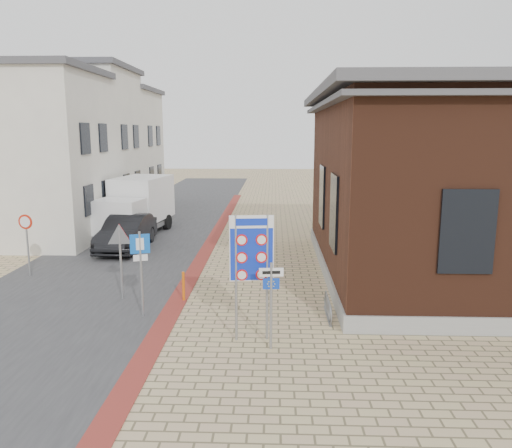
% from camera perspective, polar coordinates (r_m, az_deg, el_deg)
% --- Properties ---
extents(ground, '(120.00, 120.00, 0.00)m').
position_cam_1_polar(ground, '(12.88, -2.89, -13.88)').
color(ground, tan).
rests_on(ground, ground).
extents(road_strip, '(7.00, 60.00, 0.02)m').
position_cam_1_polar(road_strip, '(27.99, -11.51, -0.60)').
color(road_strip, '#38383A').
rests_on(road_strip, ground).
extents(curb_strip, '(0.60, 40.00, 0.02)m').
position_cam_1_polar(curb_strip, '(22.53, -5.78, -3.13)').
color(curb_strip, maroon).
rests_on(curb_strip, ground).
extents(brick_building, '(13.00, 13.00, 6.80)m').
position_cam_1_polar(brick_building, '(20.38, 25.07, 4.39)').
color(brick_building, gray).
rests_on(brick_building, ground).
extents(townhouse_near, '(7.40, 6.40, 8.30)m').
position_cam_1_polar(townhouse_near, '(26.60, -25.07, 7.08)').
color(townhouse_near, silver).
rests_on(townhouse_near, ground).
extents(townhouse_mid, '(7.40, 6.40, 9.10)m').
position_cam_1_polar(townhouse_mid, '(32.04, -20.25, 8.57)').
color(townhouse_mid, silver).
rests_on(townhouse_mid, ground).
extents(townhouse_far, '(7.40, 6.40, 8.30)m').
position_cam_1_polar(townhouse_far, '(37.68, -16.76, 8.37)').
color(townhouse_far, silver).
rests_on(townhouse_far, ground).
extents(bike_rack, '(0.08, 1.80, 0.60)m').
position_cam_1_polar(bike_rack, '(14.87, 8.23, -9.48)').
color(bike_rack, slate).
rests_on(bike_rack, ground).
extents(sedan, '(1.72, 4.75, 1.56)m').
position_cam_1_polar(sedan, '(23.49, -14.57, -0.95)').
color(sedan, black).
rests_on(sedan, ground).
extents(box_truck, '(3.01, 5.88, 2.94)m').
position_cam_1_polar(box_truck, '(26.67, -13.46, 2.07)').
color(box_truck, slate).
rests_on(box_truck, ground).
extents(border_sign, '(1.12, 0.17, 3.28)m').
position_cam_1_polar(border_sign, '(12.55, -0.51, -3.06)').
color(border_sign, gray).
rests_on(border_sign, ground).
extents(essen_sign, '(0.60, 0.10, 2.21)m').
position_cam_1_polar(essen_sign, '(12.28, 1.74, -7.89)').
color(essen_sign, gray).
rests_on(essen_sign, ground).
extents(parking_sign, '(0.54, 0.21, 2.53)m').
position_cam_1_polar(parking_sign, '(14.65, -13.06, -3.94)').
color(parking_sign, gray).
rests_on(parking_sign, ground).
extents(yield_sign, '(0.86, 0.15, 2.42)m').
position_cam_1_polar(yield_sign, '(16.32, -15.29, -2.15)').
color(yield_sign, gray).
rests_on(yield_sign, ground).
extents(speed_sign, '(0.55, 0.10, 2.34)m').
position_cam_1_polar(speed_sign, '(20.19, -24.72, -1.16)').
color(speed_sign, gray).
rests_on(speed_sign, ground).
extents(bollard, '(0.10, 0.10, 0.95)m').
position_cam_1_polar(bollard, '(16.12, -8.29, -7.07)').
color(bollard, '#DD5F0B').
rests_on(bollard, ground).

